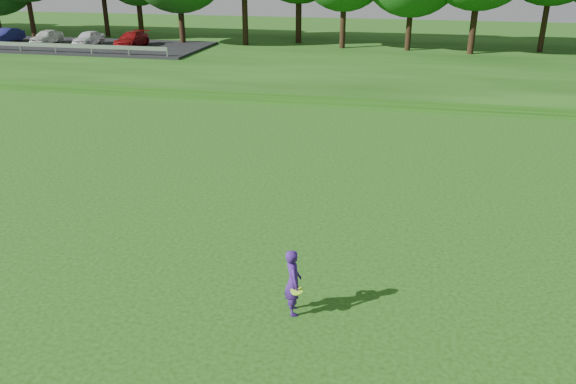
# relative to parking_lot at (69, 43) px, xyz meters

# --- Properties ---
(ground) EXTENTS (140.00, 140.00, 0.00)m
(ground) POSITION_rel_parking_lot_xyz_m (23.75, -32.78, -0.98)
(ground) COLOR #17420C
(ground) RESTS_ON ground
(berm) EXTENTS (130.00, 30.00, 0.60)m
(berm) POSITION_rel_parking_lot_xyz_m (23.75, 1.22, -0.68)
(berm) COLOR #17420C
(berm) RESTS_ON ground
(walking_path) EXTENTS (130.00, 1.60, 0.04)m
(walking_path) POSITION_rel_parking_lot_xyz_m (23.75, -12.78, -0.96)
(walking_path) COLOR gray
(walking_path) RESTS_ON ground
(parking_lot) EXTENTS (24.00, 9.00, 1.38)m
(parking_lot) POSITION_rel_parking_lot_xyz_m (0.00, 0.00, 0.00)
(parking_lot) COLOR black
(parking_lot) RESTS_ON berm
(woman) EXTENTS (0.57, 0.69, 1.61)m
(woman) POSITION_rel_parking_lot_xyz_m (26.66, -33.31, -0.18)
(woman) COLOR #3B1974
(woman) RESTS_ON ground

